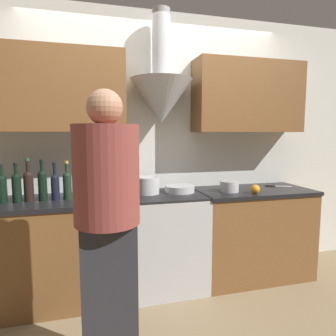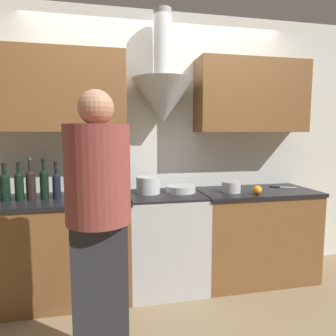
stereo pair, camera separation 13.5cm
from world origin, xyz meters
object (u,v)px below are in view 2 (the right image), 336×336
(wine_bottle_2, at_px, (5,186))
(saucepan, at_px, (231,187))
(wine_bottle_3, at_px, (19,185))
(wine_bottle_5, at_px, (44,183))
(wine_bottle_4, at_px, (31,183))
(person_foreground_left, at_px, (99,226))
(mixing_bowl, at_px, (181,189))
(orange_fruit, at_px, (257,190))
(stove_range, at_px, (166,240))
(wine_bottle_7, at_px, (68,183))
(stock_pot, at_px, (148,185))
(wine_bottle_6, at_px, (57,184))

(wine_bottle_2, relative_size, saucepan, 1.76)
(wine_bottle_3, height_order, wine_bottle_5, wine_bottle_5)
(wine_bottle_4, xyz_separation_m, person_foreground_left, (0.57, -0.97, -0.11))
(wine_bottle_2, relative_size, wine_bottle_4, 0.88)
(mixing_bowl, height_order, orange_fruit, orange_fruit)
(wine_bottle_2, relative_size, wine_bottle_3, 0.97)
(mixing_bowl, bearing_deg, stove_range, -163.61)
(stove_range, xyz_separation_m, mixing_bowl, (0.15, 0.05, 0.47))
(stove_range, xyz_separation_m, wine_bottle_7, (-0.85, -0.00, 0.57))
(wine_bottle_7, bearing_deg, stove_range, 0.09)
(stove_range, relative_size, wine_bottle_2, 2.86)
(wine_bottle_3, distance_m, wine_bottle_5, 0.19)
(stock_pot, bearing_deg, wine_bottle_3, -176.11)
(wine_bottle_5, height_order, person_foreground_left, person_foreground_left)
(wine_bottle_7, relative_size, stock_pot, 1.47)
(stove_range, xyz_separation_m, wine_bottle_2, (-1.34, -0.01, 0.57))
(saucepan, bearing_deg, wine_bottle_4, 178.33)
(wine_bottle_6, bearing_deg, wine_bottle_4, 179.72)
(wine_bottle_2, relative_size, wine_bottle_5, 0.91)
(wine_bottle_3, distance_m, orange_fruit, 2.05)
(wine_bottle_7, height_order, person_foreground_left, person_foreground_left)
(stove_range, relative_size, wine_bottle_4, 2.51)
(wine_bottle_6, distance_m, orange_fruit, 1.76)
(person_foreground_left, bearing_deg, stove_range, 59.22)
(wine_bottle_4, height_order, wine_bottle_5, wine_bottle_4)
(wine_bottle_7, height_order, stock_pot, wine_bottle_7)
(wine_bottle_5, relative_size, stock_pot, 1.55)
(wine_bottle_3, relative_size, wine_bottle_6, 1.01)
(stove_range, xyz_separation_m, person_foreground_left, (-0.58, -0.97, 0.47))
(wine_bottle_4, xyz_separation_m, wine_bottle_7, (0.30, 0.00, -0.01))
(mixing_bowl, distance_m, person_foreground_left, 1.25)
(stock_pot, bearing_deg, person_foreground_left, -112.46)
(wine_bottle_6, distance_m, stock_pot, 0.79)
(mixing_bowl, height_order, person_foreground_left, person_foreground_left)
(wine_bottle_2, bearing_deg, mixing_bowl, 1.99)
(person_foreground_left, bearing_deg, wine_bottle_2, 128.36)
(wine_bottle_3, distance_m, person_foreground_left, 1.16)
(wine_bottle_4, relative_size, saucepan, 2.02)
(wine_bottle_2, bearing_deg, stove_range, 0.28)
(stove_range, height_order, wine_bottle_6, wine_bottle_6)
(wine_bottle_4, height_order, saucepan, wine_bottle_4)
(wine_bottle_7, height_order, orange_fruit, wine_bottle_7)
(wine_bottle_4, relative_size, person_foreground_left, 0.21)
(mixing_bowl, xyz_separation_m, orange_fruit, (0.65, -0.25, 0.01))
(wine_bottle_2, distance_m, saucepan, 1.96)
(wine_bottle_4, relative_size, stock_pot, 1.61)
(wine_bottle_4, height_order, mixing_bowl, wine_bottle_4)
(mixing_bowl, bearing_deg, saucepan, -12.52)
(wine_bottle_5, relative_size, orange_fruit, 4.02)
(stock_pot, xyz_separation_m, person_foreground_left, (-0.43, -1.03, -0.04))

